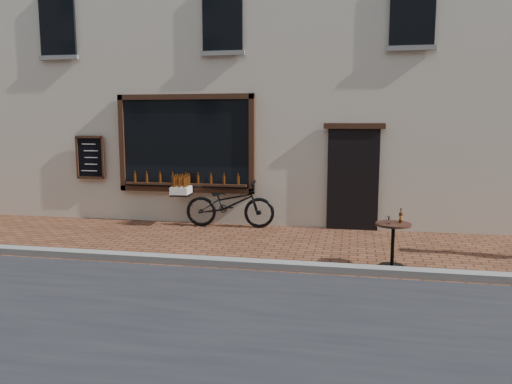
# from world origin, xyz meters

# --- Properties ---
(ground) EXTENTS (90.00, 90.00, 0.00)m
(ground) POSITION_xyz_m (0.00, 0.00, 0.00)
(ground) COLOR #4F2B19
(ground) RESTS_ON ground
(kerb) EXTENTS (90.00, 0.25, 0.12)m
(kerb) POSITION_xyz_m (0.00, 0.20, 0.06)
(kerb) COLOR slate
(kerb) RESTS_ON ground
(shop_building) EXTENTS (28.00, 6.20, 10.00)m
(shop_building) POSITION_xyz_m (0.00, 6.50, 5.00)
(shop_building) COLOR beige
(shop_building) RESTS_ON ground
(cargo_bicycle) EXTENTS (2.35, 0.84, 1.13)m
(cargo_bicycle) POSITION_xyz_m (-0.83, 3.18, 0.54)
(cargo_bicycle) COLOR black
(cargo_bicycle) RESTS_ON ground
(bistro_table) EXTENTS (0.57, 0.57, 0.98)m
(bistro_table) POSITION_xyz_m (2.57, 0.67, 0.52)
(bistro_table) COLOR black
(bistro_table) RESTS_ON ground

